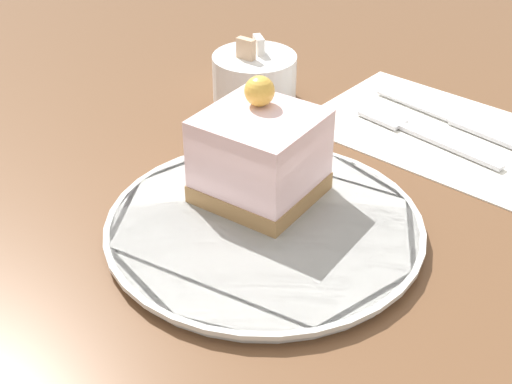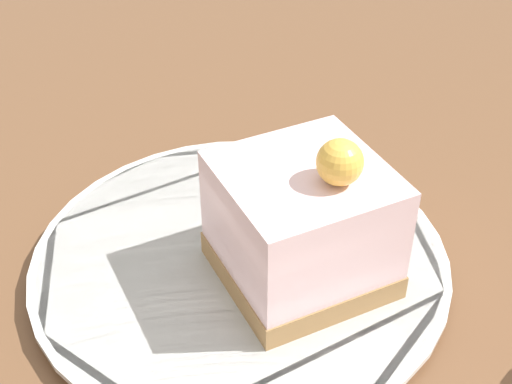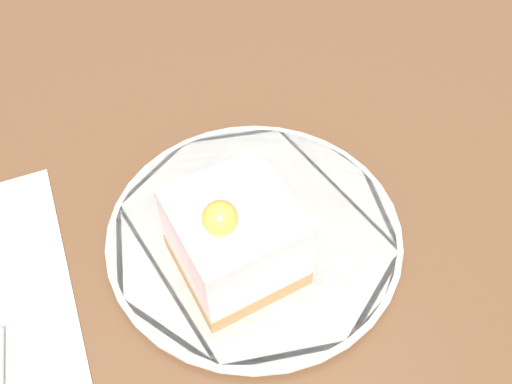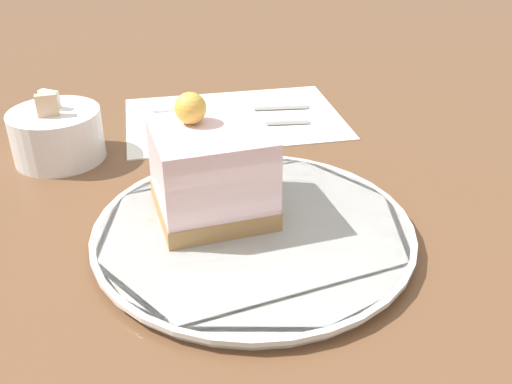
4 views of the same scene
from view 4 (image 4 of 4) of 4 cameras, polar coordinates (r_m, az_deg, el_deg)
name	(u,v)px [view 4 (image 4 of 4)]	position (r m, az deg, el deg)	size (l,w,h in m)	color
ground_plane	(266,245)	(0.46, 0.96, -5.32)	(4.00, 4.00, 0.00)	brown
plate	(253,231)	(0.46, -0.26, -3.89)	(0.26, 0.26, 0.01)	silver
cake_slice	(211,171)	(0.46, -4.49, 2.14)	(0.11, 0.11, 0.10)	#9E7547
napkin	(234,118)	(0.68, -2.21, 7.43)	(0.22, 0.28, 0.00)	white
fork	(224,124)	(0.66, -3.19, 6.85)	(0.03, 0.16, 0.00)	silver
knife	(245,107)	(0.70, -1.09, 8.50)	(0.03, 0.19, 0.00)	silver
sugar_bowl	(57,135)	(0.61, -19.26, 5.43)	(0.09, 0.09, 0.07)	white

